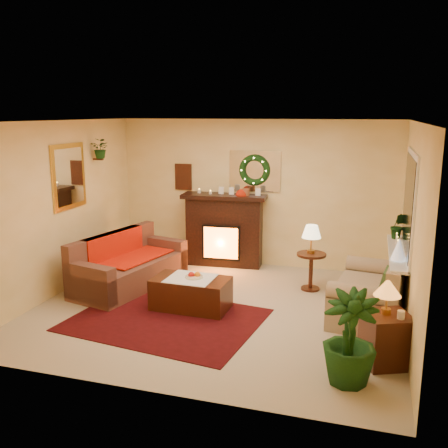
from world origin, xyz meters
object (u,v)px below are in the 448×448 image
(loveseat, at_px, (370,287))
(end_table_square, at_px, (386,341))
(side_table_round, at_px, (311,270))
(coffee_table, at_px, (191,295))
(fireplace, at_px, (225,235))
(sofa, at_px, (130,261))

(loveseat, relative_size, end_table_square, 2.59)
(side_table_round, xyz_separation_m, coffee_table, (-1.52, -1.27, -0.12))
(fireplace, bearing_deg, coffee_table, -90.21)
(loveseat, distance_m, side_table_round, 1.21)
(loveseat, bearing_deg, end_table_square, -73.43)
(fireplace, relative_size, side_table_round, 2.27)
(sofa, height_order, end_table_square, sofa)
(sofa, xyz_separation_m, end_table_square, (3.85, -1.44, -0.16))
(sofa, relative_size, loveseat, 1.31)
(end_table_square, height_order, coffee_table, end_table_square)
(side_table_round, bearing_deg, loveseat, -42.36)
(fireplace, height_order, loveseat, fireplace)
(sofa, height_order, fireplace, fireplace)
(fireplace, xyz_separation_m, end_table_square, (2.76, -3.01, -0.28))
(fireplace, xyz_separation_m, coffee_table, (0.15, -2.16, -0.34))
(fireplace, distance_m, side_table_round, 1.90)
(sofa, height_order, loveseat, loveseat)
(fireplace, bearing_deg, end_table_square, -51.78)
(loveseat, height_order, side_table_round, loveseat)
(coffee_table, bearing_deg, sofa, 156.32)
(coffee_table, bearing_deg, loveseat, 12.32)
(sofa, relative_size, fireplace, 1.47)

